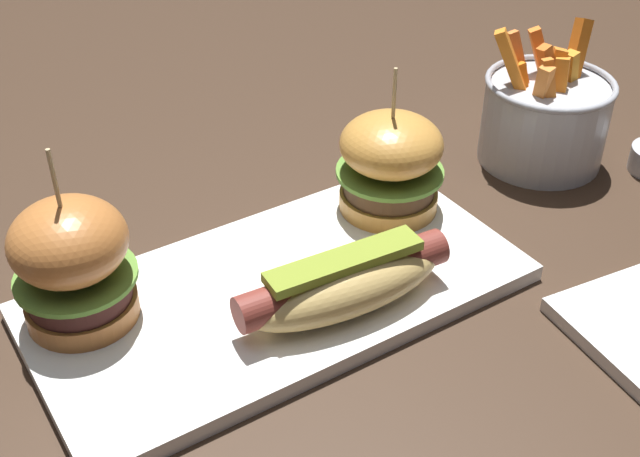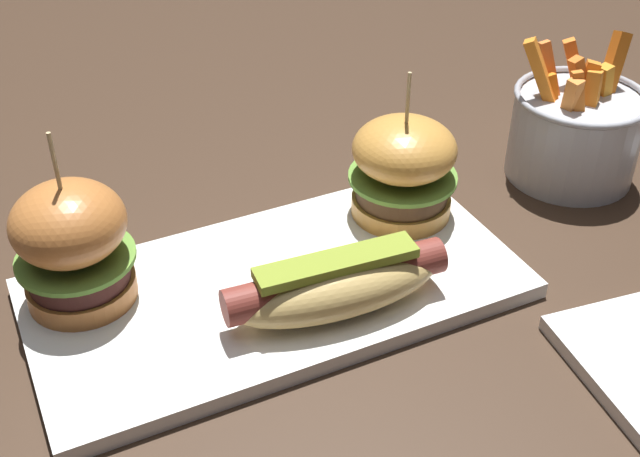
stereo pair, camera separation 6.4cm
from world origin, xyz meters
name	(u,v)px [view 2 (the right image)]	position (x,y,z in m)	size (l,w,h in m)	color
ground_plane	(277,295)	(0.00, 0.00, 0.00)	(3.00, 3.00, 0.00)	#382619
platter_main	(277,288)	(0.00, 0.00, 0.01)	(0.39, 0.19, 0.01)	white
hot_dog	(336,284)	(0.03, -0.05, 0.04)	(0.18, 0.07, 0.05)	tan
slider_left	(73,244)	(-0.14, 0.05, 0.06)	(0.09, 0.09, 0.14)	#BC7035
slider_right	(403,168)	(0.14, 0.04, 0.06)	(0.10, 0.10, 0.13)	gold
fries_bucket	(575,132)	(0.33, 0.05, 0.05)	(0.13, 0.13, 0.14)	#B7BABF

